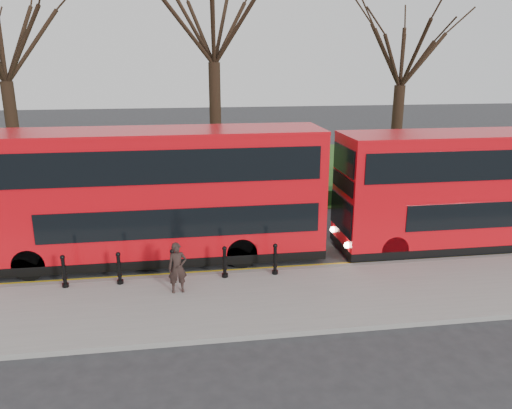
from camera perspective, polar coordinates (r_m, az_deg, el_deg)
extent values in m
plane|color=#28282B|center=(17.56, -8.58, -7.10)|extent=(120.00, 120.00, 0.00)
cube|color=gray|center=(14.81, -8.52, -11.40)|extent=(60.00, 4.00, 0.15)
cube|color=slate|center=(16.61, -8.57, -8.22)|extent=(60.00, 0.25, 0.16)
cube|color=#2D4F1A|center=(31.89, -8.74, 3.60)|extent=(60.00, 18.00, 0.06)
cube|color=black|center=(23.85, -8.71, 0.22)|extent=(60.00, 0.90, 0.80)
cube|color=yellow|center=(16.91, -8.57, -8.02)|extent=(60.00, 0.10, 0.01)
cube|color=yellow|center=(17.10, -8.57, -7.74)|extent=(60.00, 0.10, 0.01)
cylinder|color=black|center=(27.68, -25.87, 6.41)|extent=(0.60, 0.60, 5.90)
cylinder|color=black|center=(26.44, -4.63, 8.55)|extent=(0.60, 0.60, 6.78)
cylinder|color=black|center=(28.98, 15.70, 7.47)|extent=(0.60, 0.60, 5.57)
cylinder|color=black|center=(16.49, -21.09, -7.20)|extent=(0.15, 0.15, 1.00)
cylinder|color=black|center=(16.19, -15.37, -7.09)|extent=(0.15, 0.15, 1.00)
cylinder|color=black|center=(16.07, -9.50, -6.90)|extent=(0.15, 0.15, 1.00)
cylinder|color=black|center=(16.11, -3.60, -6.64)|extent=(0.15, 0.15, 1.00)
cylinder|color=black|center=(16.31, 2.20, -6.31)|extent=(0.15, 0.15, 1.00)
cube|color=red|center=(17.64, -11.36, 1.45)|extent=(11.57, 2.63, 4.26)
cube|color=black|center=(18.31, -10.98, -5.16)|extent=(11.59, 2.65, 0.32)
cube|color=black|center=(16.56, -8.50, -2.13)|extent=(9.25, 0.04, 1.00)
cube|color=black|center=(16.10, -11.78, 4.16)|extent=(10.94, 0.04, 1.10)
cylinder|color=black|center=(17.86, -24.48, -6.23)|extent=(1.05, 0.32, 1.05)
cylinder|color=black|center=(19.94, -22.77, -3.73)|extent=(1.05, 0.32, 1.05)
cylinder|color=black|center=(17.23, -1.65, -5.48)|extent=(1.05, 0.32, 1.05)
cylinder|color=black|center=(19.39, -2.48, -2.98)|extent=(1.05, 0.32, 1.05)
cube|color=red|center=(20.46, 24.63, 1.92)|extent=(10.95, 2.49, 4.03)
cube|color=black|center=(21.01, 23.97, -3.54)|extent=(10.97, 2.51, 0.30)
cube|color=black|center=(19.23, 26.99, 4.07)|extent=(10.35, 0.04, 1.04)
cube|color=black|center=(17.99, 9.89, 2.45)|extent=(0.06, 2.19, 0.55)
cylinder|color=black|center=(18.24, 15.47, -4.94)|extent=(1.00, 0.30, 1.00)
cylinder|color=black|center=(20.13, 12.99, -2.75)|extent=(1.00, 0.30, 1.00)
imported|color=black|center=(15.17, -8.96, -7.16)|extent=(0.61, 0.44, 1.56)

